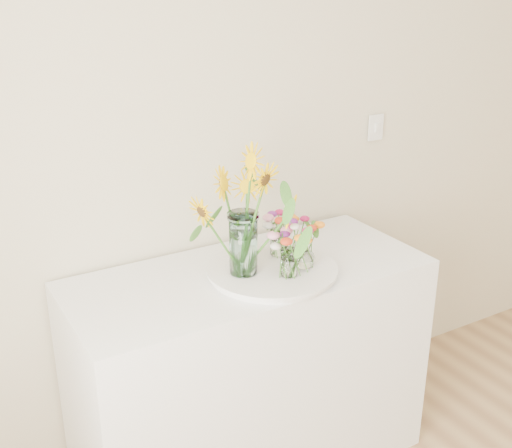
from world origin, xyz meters
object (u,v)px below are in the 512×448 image
object	(u,v)px
mason_jar	(243,244)
small_vase_b	(304,253)
small_vase_a	(289,263)
tray	(272,272)
counter	(250,371)
small_vase_c	(278,243)

from	to	relation	value
mason_jar	small_vase_b	xyz separation A→B (m)	(0.22, -0.07, -0.06)
mason_jar	small_vase_a	bearing A→B (deg)	-37.70
tray	counter	bearing A→B (deg)	130.00
small_vase_a	small_vase_c	size ratio (longest dim) A/B	0.99
small_vase_b	tray	bearing A→B (deg)	154.36
mason_jar	small_vase_c	distance (m)	0.22
counter	small_vase_b	bearing A→B (deg)	-36.15
small_vase_a	tray	bearing A→B (deg)	103.08
tray	small_vase_c	world-z (taller)	small_vase_c
tray	mason_jar	xyz separation A→B (m)	(-0.11, 0.02, 0.13)
small_vase_c	small_vase_b	bearing A→B (deg)	-80.50
tray	small_vase_c	xyz separation A→B (m)	(0.08, 0.09, 0.07)
tray	small_vase_a	size ratio (longest dim) A/B	4.36
tray	small_vase_a	xyz separation A→B (m)	(0.02, -0.09, 0.07)
tray	small_vase_b	size ratio (longest dim) A/B	3.81
counter	small_vase_a	xyz separation A→B (m)	(0.08, -0.16, 0.53)
small_vase_b	counter	bearing A→B (deg)	143.85
counter	small_vase_a	size ratio (longest dim) A/B	12.95
small_vase_b	small_vase_c	bearing A→B (deg)	99.50
counter	small_vase_a	bearing A→B (deg)	-63.19
counter	small_vase_a	world-z (taller)	small_vase_a
mason_jar	small_vase_c	size ratio (longest dim) A/B	2.21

